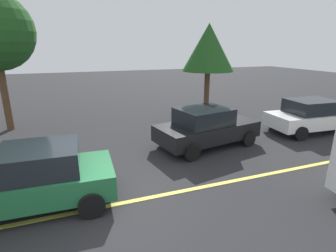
# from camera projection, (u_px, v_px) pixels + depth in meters

# --- Properties ---
(ground_plane) EXTENTS (80.00, 80.00, 0.00)m
(ground_plane) POSITION_uv_depth(u_px,v_px,m) (100.00, 208.00, 6.78)
(ground_plane) COLOR #262628
(lane_marking_centre) EXTENTS (28.00, 0.16, 0.01)m
(lane_marking_centre) POSITION_uv_depth(u_px,v_px,m) (204.00, 187.00, 7.78)
(lane_marking_centre) COLOR #E0D14C
(car_green_mid_road) EXTENTS (4.01, 2.21, 1.61)m
(car_green_mid_road) POSITION_uv_depth(u_px,v_px,m) (36.00, 177.00, 6.66)
(car_green_mid_road) COLOR #236B3D
(car_green_mid_road) RESTS_ON ground_plane
(car_white_behind_van) EXTENTS (4.53, 2.28, 1.59)m
(car_white_behind_van) POSITION_uv_depth(u_px,v_px,m) (312.00, 116.00, 12.66)
(car_white_behind_van) COLOR white
(car_white_behind_van) RESTS_ON ground_plane
(car_black_approaching) EXTENTS (4.53, 2.72, 1.62)m
(car_black_approaching) POSITION_uv_depth(u_px,v_px,m) (206.00, 127.00, 10.81)
(car_black_approaching) COLOR black
(car_black_approaching) RESTS_ON ground_plane
(tree_left_verge) EXTENTS (2.82, 2.82, 5.20)m
(tree_left_verge) POSITION_uv_depth(u_px,v_px,m) (208.00, 48.00, 14.12)
(tree_left_verge) COLOR #513823
(tree_left_verge) RESTS_ON ground_plane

